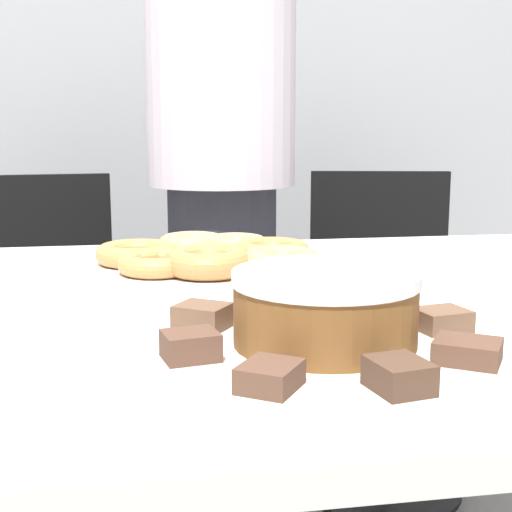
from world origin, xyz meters
name	(u,v)px	position (x,y,z in m)	size (l,w,h in m)	color
wall_back	(169,32)	(0.00, 1.57, 1.30)	(8.00, 0.05, 2.60)	#A8AAAD
table	(240,367)	(0.00, 0.00, 0.68)	(1.54, 0.93, 0.77)	silver
person_standing	(222,158)	(0.08, 0.83, 0.92)	(0.35, 0.35, 1.73)	#383842
office_chair_left	(42,358)	(-0.37, 0.94, 0.40)	(0.49, 0.49, 0.87)	black
office_chair_right	(382,341)	(0.54, 0.94, 0.40)	(0.52, 0.52, 0.87)	black
plate_cake	(324,349)	(0.05, -0.24, 0.78)	(0.36, 0.36, 0.01)	white
plate_donuts	(213,269)	(-0.01, 0.18, 0.78)	(0.39, 0.39, 0.01)	white
frosted_cake	(325,308)	(0.05, -0.24, 0.82)	(0.18, 0.18, 0.07)	brown
lamington_0	(270,376)	(-0.03, -0.35, 0.79)	(0.06, 0.07, 0.02)	brown
lamington_1	(399,375)	(0.07, -0.37, 0.79)	(0.05, 0.06, 0.02)	#513828
lamington_2	(467,351)	(0.16, -0.31, 0.79)	(0.07, 0.07, 0.02)	brown
lamington_3	(442,320)	(0.18, -0.21, 0.79)	(0.06, 0.05, 0.02)	brown
lamington_4	(363,300)	(0.12, -0.13, 0.79)	(0.07, 0.07, 0.03)	brown
lamington_5	(273,302)	(0.02, -0.11, 0.79)	(0.05, 0.06, 0.02)	brown
lamington_6	(203,316)	(-0.06, -0.16, 0.79)	(0.07, 0.07, 0.03)	brown
lamington_7	(190,346)	(-0.08, -0.26, 0.79)	(0.06, 0.05, 0.03)	brown
donut_0	(213,256)	(-0.01, 0.18, 0.80)	(0.11, 0.11, 0.03)	#C68447
donut_1	(282,262)	(0.08, 0.10, 0.80)	(0.12, 0.12, 0.03)	#E5AD66
donut_2	(271,252)	(0.08, 0.18, 0.80)	(0.12, 0.12, 0.03)	#C68447
donut_3	(235,246)	(0.03, 0.26, 0.80)	(0.11, 0.11, 0.03)	#E5AD66
donut_4	(192,245)	(-0.04, 0.26, 0.80)	(0.11, 0.11, 0.04)	#E5AD66
donut_5	(137,253)	(-0.13, 0.21, 0.80)	(0.13, 0.13, 0.03)	#D18E4C
donut_6	(157,263)	(-0.10, 0.13, 0.80)	(0.11, 0.11, 0.03)	#D18E4C
donut_7	(208,262)	(-0.03, 0.11, 0.80)	(0.12, 0.12, 0.04)	#C68447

